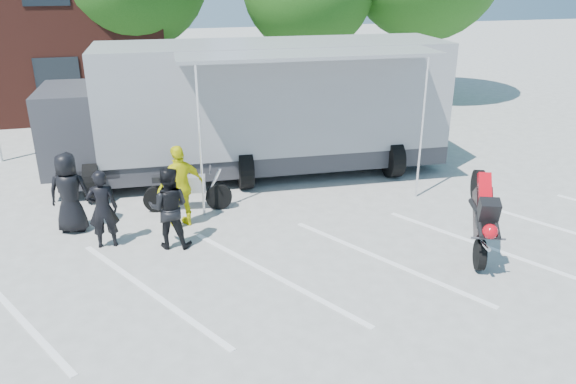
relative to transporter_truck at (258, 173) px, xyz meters
name	(u,v)px	position (x,y,z in m)	size (l,w,h in m)	color
ground	(275,303)	(-1.13, -6.93, 0.00)	(100.00, 100.00, 0.00)	#ADADA7
parking_bay_lines	(263,276)	(-1.13, -5.93, 0.01)	(18.00, 5.00, 0.01)	white
transporter_truck	(258,173)	(0.00, 0.00, 0.00)	(11.86, 5.71, 3.77)	gray
parked_motorcycle	(189,210)	(-2.25, -2.27, 0.00)	(0.75, 2.24, 1.17)	#B0B1B5
stunt_bike_rider	(471,254)	(3.37, -6.14, 0.00)	(0.82, 1.75, 2.06)	black
spectator_leather_a	(69,193)	(-4.92, -2.79, 0.94)	(0.92, 0.60, 1.88)	black
spectator_leather_b	(103,209)	(-4.16, -3.79, 0.88)	(0.64, 0.42, 1.76)	black
spectator_leather_c	(169,208)	(-2.78, -4.15, 0.91)	(0.88, 0.69, 1.81)	black
spectator_hivis	(181,187)	(-2.46, -3.15, 0.98)	(1.15, 0.48, 1.97)	yellow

